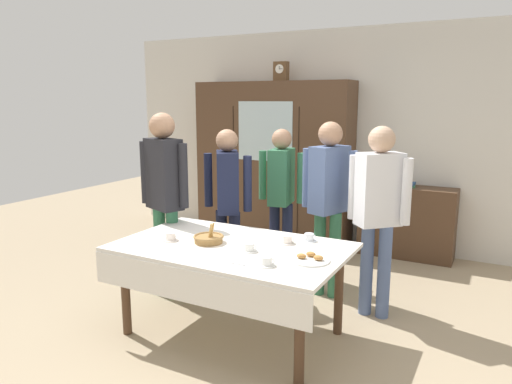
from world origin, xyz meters
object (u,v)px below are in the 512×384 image
(tea_cup_mid_left, at_px, (267,262))
(tea_cup_near_right, at_px, (171,237))
(tea_cup_back_edge, at_px, (249,248))
(tea_cup_mid_right, at_px, (309,238))
(mantel_clock, at_px, (281,71))
(person_by_cabinet, at_px, (228,194))
(spoon_near_right, at_px, (204,236))
(dining_table, at_px, (229,258))
(bookshelf_low, at_px, (406,222))
(bread_basket, at_px, (209,238))
(person_behind_table_right, at_px, (281,188))
(person_beside_shelf, at_px, (379,203))
(tea_cup_front_edge, at_px, (287,240))
(spoon_far_left, at_px, (240,265))
(person_near_right_end, at_px, (164,187))
(pastry_plate, at_px, (310,259))
(person_behind_table_left, at_px, (329,192))
(book_stack, at_px, (409,185))
(wall_cabinet, at_px, (273,162))

(tea_cup_mid_left, xyz_separation_m, tea_cup_near_right, (-0.94, 0.16, 0.00))
(tea_cup_back_edge, relative_size, tea_cup_mid_right, 1.00)
(mantel_clock, height_order, person_by_cabinet, mantel_clock)
(tea_cup_back_edge, bearing_deg, spoon_near_right, 161.27)
(dining_table, height_order, tea_cup_back_edge, tea_cup_back_edge)
(bookshelf_low, bearing_deg, dining_table, -107.60)
(tea_cup_back_edge, bearing_deg, tea_cup_mid_right, 56.77)
(bread_basket, relative_size, person_behind_table_right, 0.16)
(spoon_near_right, height_order, person_beside_shelf, person_beside_shelf)
(tea_cup_near_right, relative_size, tea_cup_front_edge, 1.00)
(mantel_clock, bearing_deg, tea_cup_front_edge, -63.56)
(dining_table, distance_m, tea_cup_mid_left, 0.53)
(bread_basket, relative_size, spoon_far_left, 2.02)
(dining_table, height_order, bookshelf_low, bookshelf_low)
(tea_cup_mid_left, relative_size, spoon_far_left, 1.09)
(person_by_cabinet, xyz_separation_m, person_near_right_end, (-0.40, -0.45, 0.11))
(pastry_plate, distance_m, spoon_far_left, 0.49)
(bookshelf_low, xyz_separation_m, person_behind_table_left, (-0.44, -1.53, 0.58))
(dining_table, distance_m, spoon_near_right, 0.37)
(pastry_plate, distance_m, person_behind_table_left, 1.18)
(dining_table, bearing_deg, person_near_right_end, 157.37)
(tea_cup_near_right, height_order, spoon_near_right, tea_cup_near_right)
(person_behind_table_left, xyz_separation_m, person_near_right_end, (-1.32, -0.73, 0.06))
(bread_basket, bearing_deg, tea_cup_near_right, -162.63)
(pastry_plate, height_order, spoon_far_left, pastry_plate)
(bookshelf_low, height_order, tea_cup_near_right, bookshelf_low)
(tea_cup_back_edge, bearing_deg, tea_cup_near_right, -175.56)
(dining_table, height_order, tea_cup_near_right, tea_cup_near_right)
(spoon_near_right, xyz_separation_m, person_near_right_end, (-0.59, 0.24, 0.32))
(book_stack, bearing_deg, spoon_far_left, -100.61)
(pastry_plate, bearing_deg, wall_cabinet, 121.04)
(tea_cup_front_edge, height_order, spoon_far_left, tea_cup_front_edge)
(dining_table, xyz_separation_m, bread_basket, (-0.19, 0.01, 0.13))
(mantel_clock, height_order, tea_cup_near_right, mantel_clock)
(book_stack, relative_size, person_near_right_end, 0.12)
(tea_cup_near_right, relative_size, person_behind_table_right, 0.08)
(tea_cup_near_right, height_order, person_beside_shelf, person_beside_shelf)
(dining_table, bearing_deg, spoon_far_left, -48.65)
(tea_cup_front_edge, bearing_deg, person_beside_shelf, 48.44)
(mantel_clock, relative_size, book_stack, 1.19)
(bread_basket, xyz_separation_m, spoon_far_left, (0.48, -0.33, -0.03))
(spoon_far_left, height_order, person_near_right_end, person_near_right_end)
(tea_cup_mid_right, relative_size, bread_basket, 0.54)
(bookshelf_low, bearing_deg, mantel_clock, -178.20)
(bookshelf_low, relative_size, person_by_cabinet, 0.69)
(book_stack, distance_m, person_near_right_end, 2.87)
(bread_basket, height_order, spoon_far_left, bread_basket)
(bread_basket, bearing_deg, person_behind_table_right, 91.79)
(wall_cabinet, relative_size, person_near_right_end, 1.21)
(wall_cabinet, xyz_separation_m, tea_cup_mid_right, (1.39, -2.18, -0.27))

